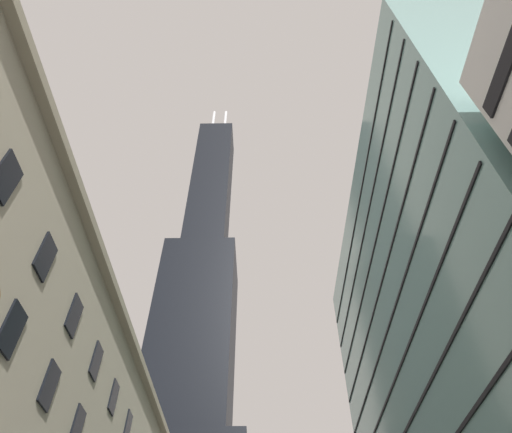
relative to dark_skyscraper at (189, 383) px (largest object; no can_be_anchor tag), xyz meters
name	(u,v)px	position (x,y,z in m)	size (l,w,h in m)	color
dark_skyscraper	(189,383)	(0.00, 0.00, 0.00)	(29.52, 29.52, 186.21)	black
glass_office_midrise	(501,350)	(38.56, -69.27, -33.03)	(19.08, 44.32, 44.62)	gray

